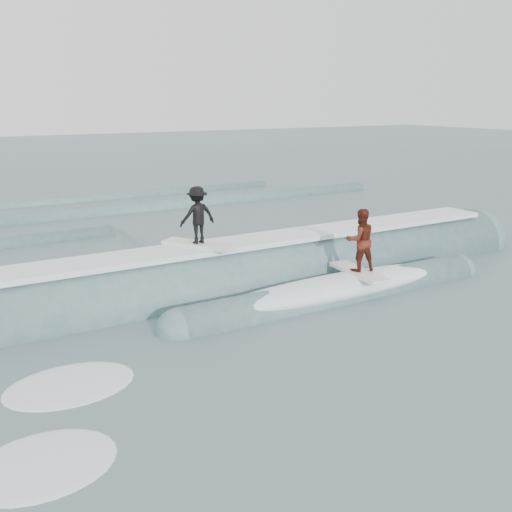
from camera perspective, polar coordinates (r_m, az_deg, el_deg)
ground at (r=11.44m, az=13.01°, el=-11.13°), size 160.00×160.00×0.00m
breaking_wave at (r=15.82m, az=-0.57°, el=-3.00°), size 21.57×4.00×2.44m
surfer_black at (r=14.93m, az=-5.87°, el=3.74°), size 1.53×1.98×1.59m
surfer_red at (r=15.19m, az=10.36°, el=1.21°), size 0.94×2.04×1.76m
whitewater at (r=9.65m, az=13.34°, el=-16.51°), size 11.66×9.15×0.10m
far_swells at (r=25.88m, az=-19.50°, el=3.31°), size 37.70×8.65×0.80m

